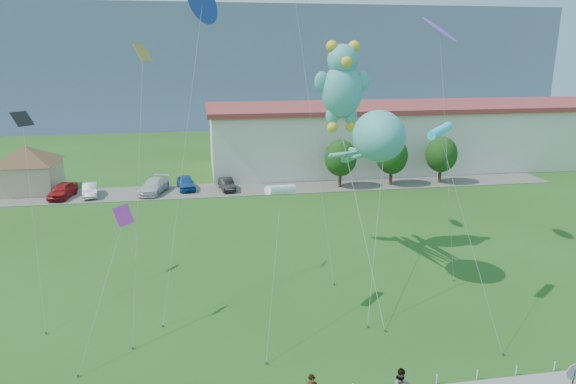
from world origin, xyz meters
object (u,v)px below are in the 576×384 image
Objects in this scene: pavilion at (27,164)px; parked_car_black at (227,184)px; octopus_kite at (373,143)px; parked_car_white at (154,186)px; teddy_bear_kite at (342,84)px; warehouse at (436,134)px; parked_car_red at (63,190)px; parked_car_blue at (186,183)px; stop_sign at (574,377)px; parked_car_silver at (90,190)px.

parked_car_black is at bearing -8.46° from pavilion.
octopus_kite reaches higher than pavilion.
parked_car_white is 27.48m from teddy_bear_kite.
teddy_bear_kite reaches higher than pavilion.
pavilion is 0.76× the size of octopus_kite.
warehouse reaches higher than parked_car_red.
warehouse is at bearing 58.49° from octopus_kite.
parked_car_blue is at bearing -166.28° from warehouse.
parked_car_blue is (-16.63, 40.12, -1.07)m from stop_sign.
teddy_bear_kite is at bearing -68.58° from parked_car_blue.
parked_car_blue is 26.53m from teddy_bear_kite.
pavilion is at bearing 163.63° from parked_car_black.
parked_car_silver is 14.35m from parked_car_black.
parked_car_blue is (16.87, -2.09, -2.22)m from pavilion.
pavilion is 50.37m from warehouse.
parked_car_blue is 29.42m from octopus_kite.
pavilion is 53.90m from stop_sign.
stop_sign is at bearing -76.02° from parked_car_blue.
warehouse is 15.64× the size of parked_car_black.
parked_car_red is 0.87× the size of parked_car_white.
octopus_kite is at bearing -40.33° from parked_car_white.
parked_car_white reaches higher than parked_car_blue.
warehouse reaches higher than parked_car_white.
teddy_bear_kite is (15.24, -19.62, 11.74)m from parked_car_white.
stop_sign is 0.48× the size of parked_car_white.
parked_car_silver is 0.34× the size of octopus_kite.
stop_sign is 48.62m from parked_car_red.
warehouse is 46.83m from parked_car_red.
warehouse reaches higher than pavilion.
parked_car_red reaches higher than parked_car_white.
warehouse is at bearing 71.10° from stop_sign.
parked_car_white is at bearing -166.04° from warehouse.
octopus_kite reaches higher than stop_sign.
stop_sign is 0.21× the size of octopus_kite.
parked_car_white is (13.50, -3.07, -2.20)m from pavilion.
parked_car_blue is 4.58m from parked_car_black.
teddy_bear_kite is (-21.25, -28.69, 8.44)m from warehouse.
parked_car_blue is at bearing 158.42° from parked_car_black.
parked_car_blue is (3.37, 0.98, -0.02)m from parked_car_white.
parked_car_red is 33.33m from teddy_bear_kite.
parked_car_black is 0.32× the size of octopus_kite.
teddy_bear_kite is (28.75, -22.69, 9.54)m from pavilion.
pavilion is at bearing -173.16° from warehouse.
stop_sign is (-16.50, -48.21, -2.26)m from warehouse.
pavilion reaches higher than stop_sign.
parked_car_red reaches higher than parked_car_silver.
parked_car_white is 1.20× the size of parked_car_blue.
pavilion is 0.15× the size of warehouse.
parked_car_black is at bearing 110.82° from teddy_bear_kite.
pavilion is 2.01× the size of parked_car_red.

